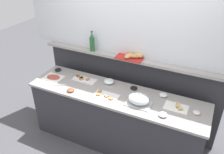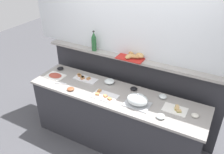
% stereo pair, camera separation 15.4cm
% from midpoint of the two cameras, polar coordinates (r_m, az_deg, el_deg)
% --- Properties ---
extents(ground_plane, '(12.00, 12.00, 0.00)m').
position_cam_midpoint_polar(ground_plane, '(4.29, 3.12, -10.17)').
color(ground_plane, '#4C4C51').
extents(buffet_counter, '(2.58, 0.67, 0.93)m').
position_cam_midpoint_polar(buffet_counter, '(3.57, -0.47, -10.16)').
color(buffet_counter, '#2D2D33').
rests_on(buffet_counter, ground_plane).
extents(back_ledge_unit, '(2.85, 0.22, 1.30)m').
position_cam_midpoint_polar(back_ledge_unit, '(3.82, 2.89, -3.12)').
color(back_ledge_unit, '#2D2D33').
rests_on(back_ledge_unit, ground_plane).
extents(upper_wall_panel, '(3.45, 0.08, 1.30)m').
position_cam_midpoint_polar(upper_wall_panel, '(3.31, 3.64, 15.71)').
color(upper_wall_panel, silver).
rests_on(upper_wall_panel, back_ledge_unit).
extents(sandwich_platter_side, '(0.30, 0.20, 0.04)m').
position_cam_midpoint_polar(sandwich_platter_side, '(3.11, 14.17, -7.19)').
color(sandwich_platter_side, white).
rests_on(sandwich_platter_side, buffet_counter).
extents(sandwich_platter_rear, '(0.38, 0.17, 0.04)m').
position_cam_midpoint_polar(sandwich_platter_rear, '(3.64, -8.24, -0.50)').
color(sandwich_platter_rear, silver).
rests_on(sandwich_platter_rear, buffet_counter).
extents(sandwich_platter_front, '(0.36, 0.22, 0.04)m').
position_cam_midpoint_polar(sandwich_platter_front, '(3.23, -3.05, -4.67)').
color(sandwich_platter_front, white).
rests_on(sandwich_platter_front, buffet_counter).
extents(cold_cuts_platter, '(0.29, 0.22, 0.02)m').
position_cam_midpoint_polar(cold_cuts_platter, '(3.78, -15.25, -0.10)').
color(cold_cuts_platter, white).
rests_on(cold_cuts_platter, buffet_counter).
extents(serving_cloche, '(0.34, 0.24, 0.17)m').
position_cam_midpoint_polar(serving_cloche, '(3.06, 5.15, -5.45)').
color(serving_cloche, '#B7BABF').
rests_on(serving_cloche, buffet_counter).
extents(glass_bowl_large, '(0.11, 0.11, 0.05)m').
position_cam_midpoint_polar(glass_bowl_large, '(3.28, 11.11, -4.35)').
color(glass_bowl_large, silver).
rests_on(glass_bowl_large, buffet_counter).
extents(glass_bowl_medium, '(0.11, 0.11, 0.04)m').
position_cam_midpoint_polar(glass_bowl_medium, '(2.94, 10.87, -9.07)').
color(glass_bowl_medium, silver).
rests_on(glass_bowl_medium, buffet_counter).
extents(glass_bowl_small, '(0.16, 0.16, 0.06)m').
position_cam_midpoint_polar(glass_bowl_small, '(3.51, -2.01, -1.13)').
color(glass_bowl_small, silver).
rests_on(glass_bowl_small, buffet_counter).
extents(condiment_bowl_dark, '(0.11, 0.11, 0.04)m').
position_cam_midpoint_polar(condiment_bowl_dark, '(3.97, -14.16, 1.73)').
color(condiment_bowl_dark, black).
rests_on(condiment_bowl_dark, buffet_counter).
extents(condiment_bowl_cream, '(0.09, 0.09, 0.03)m').
position_cam_midpoint_polar(condiment_bowl_cream, '(3.08, 18.57, -8.25)').
color(condiment_bowl_cream, silver).
rests_on(condiment_bowl_cream, buffet_counter).
extents(condiment_bowl_teal, '(0.10, 0.10, 0.04)m').
position_cam_midpoint_polar(condiment_bowl_teal, '(3.39, -11.39, -3.19)').
color(condiment_bowl_teal, brown).
rests_on(condiment_bowl_teal, buffet_counter).
extents(condiment_bowl_red, '(0.10, 0.10, 0.04)m').
position_cam_midpoint_polar(condiment_bowl_red, '(3.38, 4.07, -2.71)').
color(condiment_bowl_red, black).
rests_on(condiment_bowl_red, buffet_counter).
extents(serving_tongs, '(0.19, 0.08, 0.01)m').
position_cam_midpoint_polar(serving_tongs, '(3.58, -13.64, -1.81)').
color(serving_tongs, '#B7BABF').
rests_on(serving_tongs, buffet_counter).
extents(wine_bottle_green, '(0.08, 0.08, 0.32)m').
position_cam_midpoint_polar(wine_bottle_green, '(3.62, -6.11, 8.45)').
color(wine_bottle_green, '#23562D').
rests_on(wine_bottle_green, back_ledge_unit).
extents(bread_basket, '(0.41, 0.29, 0.08)m').
position_cam_midpoint_polar(bread_basket, '(3.42, 3.76, 5.25)').
color(bread_basket, '#B2231E').
rests_on(bread_basket, back_ledge_unit).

